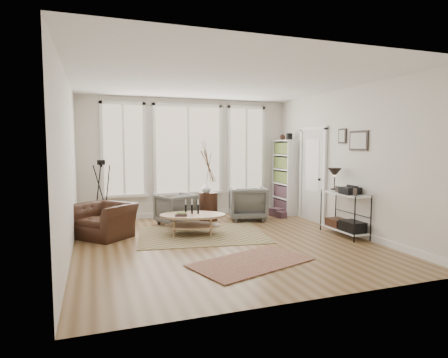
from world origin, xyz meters
name	(u,v)px	position (x,y,z in m)	size (l,w,h in m)	color
room	(225,164)	(0.02, 0.03, 1.43)	(5.50, 5.54, 2.90)	olive
bay_window	(188,151)	(0.00, 2.71, 1.61)	(4.14, 0.12, 2.24)	tan
door	(313,173)	(2.57, 1.15, 1.12)	(0.09, 1.06, 2.22)	silver
bookcase	(285,177)	(2.44, 2.23, 0.96)	(0.31, 0.85, 2.06)	white
low_shelf	(344,210)	(2.38, -0.30, 0.51)	(0.38, 1.08, 1.30)	white
wall_art	(354,139)	(2.58, -0.27, 1.88)	(0.04, 0.88, 0.44)	black
rug_main	(202,234)	(-0.23, 0.66, 0.01)	(2.45, 1.84, 0.01)	brown
rug_runner	(251,262)	(-0.03, -1.28, 0.01)	(1.78, 0.99, 0.01)	maroon
coffee_table	(192,219)	(-0.41, 0.74, 0.32)	(1.46, 1.13, 0.59)	tan
armchair_left	(176,209)	(-0.52, 1.79, 0.35)	(0.74, 0.76, 0.69)	#5F605B
armchair_right	(248,203)	(1.21, 1.78, 0.39)	(0.84, 0.86, 0.79)	#5F605B
side_table	(208,183)	(0.30, 2.00, 0.89)	(0.44, 0.44, 1.85)	#371E14
vase	(206,188)	(0.23, 1.95, 0.78)	(0.23, 0.23, 0.24)	silver
accent_chair	(105,220)	(-2.05, 1.10, 0.33)	(0.88, 1.00, 0.65)	#371E14
tripod_camera	(102,196)	(-2.07, 2.16, 0.67)	(0.51, 0.51, 1.44)	black
book_stack_near	(276,212)	(2.05, 1.95, 0.10)	(0.24, 0.30, 0.19)	brown
book_stack_far	(281,215)	(2.05, 1.69, 0.08)	(0.19, 0.24, 0.15)	brown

